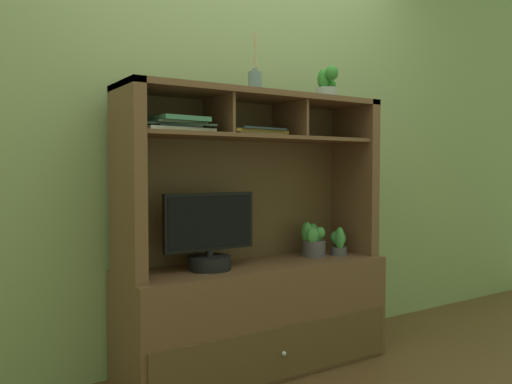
# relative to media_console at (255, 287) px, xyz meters

# --- Properties ---
(floor_plane) EXTENTS (6.00, 6.00, 0.02)m
(floor_plane) POSITION_rel_media_console_xyz_m (0.00, -0.01, -0.45)
(floor_plane) COLOR brown
(floor_plane) RESTS_ON ground
(back_wall) EXTENTS (6.00, 0.02, 2.80)m
(back_wall) POSITION_rel_media_console_xyz_m (0.00, 0.26, 0.96)
(back_wall) COLOR #879C64
(back_wall) RESTS_ON ground
(media_console) EXTENTS (1.46, 0.51, 1.47)m
(media_console) POSITION_rel_media_console_xyz_m (0.00, 0.00, 0.00)
(media_console) COLOR brown
(media_console) RESTS_ON ground
(tv_monitor) EXTENTS (0.49, 0.21, 0.39)m
(tv_monitor) POSITION_rel_media_console_xyz_m (-0.29, -0.03, 0.29)
(tv_monitor) COLOR black
(tv_monitor) RESTS_ON media_console
(potted_orchid) EXTENTS (0.10, 0.11, 0.17)m
(potted_orchid) POSITION_rel_media_console_xyz_m (0.54, -0.06, 0.20)
(potted_orchid) COLOR #48474A
(potted_orchid) RESTS_ON media_console
(potted_fern) EXTENTS (0.15, 0.15, 0.20)m
(potted_fern) POSITION_rel_media_console_xyz_m (0.40, 0.01, 0.21)
(potted_fern) COLOR #4F4751
(potted_fern) RESTS_ON media_console
(magazine_stack_left) EXTENTS (0.38, 0.24, 0.07)m
(magazine_stack_left) POSITION_rel_media_console_xyz_m (-0.47, -0.04, 0.84)
(magazine_stack_left) COLOR beige
(magazine_stack_left) RESTS_ON media_console
(magazine_stack_centre) EXTENTS (0.37, 0.21, 0.04)m
(magazine_stack_centre) POSITION_rel_media_console_xyz_m (-0.01, -0.01, 0.83)
(magazine_stack_centre) COLOR #987563
(magazine_stack_centre) RESTS_ON media_console
(diffuser_bottle) EXTENTS (0.07, 0.07, 0.32)m
(diffuser_bottle) POSITION_rel_media_console_xyz_m (0.00, 0.00, 1.09)
(diffuser_bottle) COLOR slate
(diffuser_bottle) RESTS_ON media_console
(potted_succulent) EXTENTS (0.14, 0.15, 0.19)m
(potted_succulent) POSITION_rel_media_console_xyz_m (0.48, -0.01, 1.11)
(potted_succulent) COLOR #919993
(potted_succulent) RESTS_ON media_console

